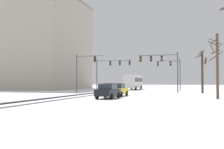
# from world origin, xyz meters

# --- Properties ---
(wheel_track_left_lane) EXTENTS (0.75, 39.25, 0.01)m
(wheel_track_left_lane) POSITION_xyz_m (-2.73, 17.84, 0.00)
(wheel_track_left_lane) COLOR #424247
(wheel_track_left_lane) RESTS_ON ground
(wheel_track_right_lane) EXTENTS (0.77, 39.25, 0.01)m
(wheel_track_right_lane) POSITION_xyz_m (-4.76, 17.84, 0.00)
(wheel_track_right_lane) COLOR #424247
(wheel_track_right_lane) RESTS_ON ground
(wheel_track_center) EXTENTS (1.19, 39.25, 0.01)m
(wheel_track_center) POSITION_xyz_m (-5.24, 17.84, 0.00)
(wheel_track_center) COLOR #424247
(wheel_track_center) RESTS_ON ground
(sidewalk_kerb_right) EXTENTS (4.00, 39.25, 0.12)m
(sidewalk_kerb_right) POSITION_xyz_m (9.60, 16.06, 0.06)
(sidewalk_kerb_right) COLOR white
(sidewalk_kerb_right) RESTS_ON ground
(traffic_signal_far_right) EXTENTS (4.77, 0.45, 6.50)m
(traffic_signal_far_right) POSITION_xyz_m (6.59, 45.71, 4.59)
(traffic_signal_far_right) COLOR #47474C
(traffic_signal_far_right) RESTS_ON ground
(traffic_signal_near_left) EXTENTS (4.76, 0.38, 6.50)m
(traffic_signal_near_left) POSITION_xyz_m (-6.95, 31.68, 4.34)
(traffic_signal_near_left) COLOR #47474C
(traffic_signal_near_left) RESTS_ON ground
(traffic_signal_far_left) EXTENTS (7.31, 0.41, 6.50)m
(traffic_signal_far_left) POSITION_xyz_m (-5.27, 41.73, 4.83)
(traffic_signal_far_left) COLOR #47474C
(traffic_signal_far_left) RESTS_ON ground
(traffic_signal_near_right) EXTENTS (6.27, 0.46, 6.50)m
(traffic_signal_near_right) POSITION_xyz_m (5.71, 33.62, 4.80)
(traffic_signal_near_right) COLOR #47474C
(traffic_signal_near_right) RESTS_ON ground
(car_white_lead) EXTENTS (1.98, 4.18, 1.62)m
(car_white_lead) POSITION_xyz_m (-1.62, 29.70, 0.82)
(car_white_lead) COLOR silver
(car_white_lead) RESTS_ON ground
(car_yellow_cab_second) EXTENTS (1.91, 4.14, 1.62)m
(car_yellow_cab_second) POSITION_xyz_m (1.17, 23.62, 0.82)
(car_yellow_cab_second) COLOR yellow
(car_yellow_cab_second) RESTS_ON ground
(car_black_third) EXTENTS (1.94, 4.15, 1.62)m
(car_black_third) POSITION_xyz_m (1.40, 18.75, 0.82)
(car_black_third) COLOR black
(car_black_third) RESTS_ON ground
(bus_oncoming) EXTENTS (2.80, 11.04, 3.38)m
(bus_oncoming) POSITION_xyz_m (-2.50, 51.16, 1.99)
(bus_oncoming) COLOR silver
(bus_oncoming) RESTS_ON ground
(bare_tree_sidewalk_mid) EXTENTS (2.16, 2.01, 6.95)m
(bare_tree_sidewalk_mid) POSITION_xyz_m (12.77, 21.20, 3.76)
(bare_tree_sidewalk_mid) COLOR brown
(bare_tree_sidewalk_mid) RESTS_ON ground
(bare_tree_sidewalk_far) EXTENTS (1.75, 1.64, 6.98)m
(bare_tree_sidewalk_far) POSITION_xyz_m (11.98, 35.41, 3.60)
(bare_tree_sidewalk_far) COLOR #423023
(bare_tree_sidewalk_far) RESTS_ON ground
(office_building_far_left_block) EXTENTS (27.81, 22.25, 22.43)m
(office_building_far_left_block) POSITION_xyz_m (-29.81, 48.91, 11.22)
(office_building_far_left_block) COLOR #A89E8E
(office_building_far_left_block) RESTS_ON ground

